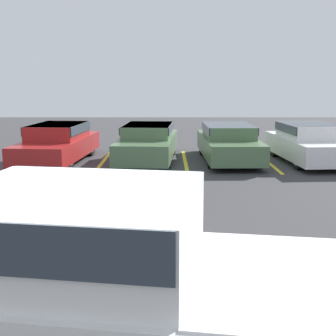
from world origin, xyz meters
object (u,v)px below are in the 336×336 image
at_px(parked_sedan_b, 146,141).
at_px(parked_sedan_c, 226,141).
at_px(pickup_truck, 108,296).
at_px(parked_sedan_d, 307,142).
at_px(parked_sedan_a, 56,142).
at_px(wheel_stop_curb, 148,148).

bearing_deg(parked_sedan_b, parked_sedan_c, 92.37).
xyz_separation_m(pickup_truck, parked_sedan_d, (5.21, 11.74, -0.24)).
relative_size(pickup_truck, parked_sedan_d, 1.30).
xyz_separation_m(parked_sedan_a, parked_sedan_d, (8.40, -0.08, 0.00)).
bearing_deg(wheel_stop_curb, pickup_truck, -89.19).
xyz_separation_m(parked_sedan_d, wheel_stop_curb, (-5.42, 2.80, -0.61)).
bearing_deg(parked_sedan_d, parked_sedan_b, -98.08).
bearing_deg(parked_sedan_c, parked_sedan_d, 81.84).
bearing_deg(parked_sedan_a, parked_sedan_d, 94.11).
height_order(parked_sedan_d, wheel_stop_curb, parked_sedan_d).
height_order(pickup_truck, parked_sedan_d, pickup_truck).
relative_size(parked_sedan_a, parked_sedan_b, 0.99).
distance_m(parked_sedan_c, parked_sedan_d, 2.69).
distance_m(parked_sedan_a, wheel_stop_curb, 4.08).
bearing_deg(parked_sedan_d, parked_sedan_c, -100.72).
xyz_separation_m(pickup_truck, wheel_stop_curb, (-0.21, 14.53, -0.84)).
distance_m(parked_sedan_a, parked_sedan_b, 3.02).
height_order(parked_sedan_b, parked_sedan_d, parked_sedan_d).
bearing_deg(parked_sedan_b, wheel_stop_curb, -175.71).
relative_size(parked_sedan_a, wheel_stop_curb, 2.98).
distance_m(parked_sedan_a, parked_sedan_c, 5.74).
relative_size(parked_sedan_c, parked_sedan_d, 1.06).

